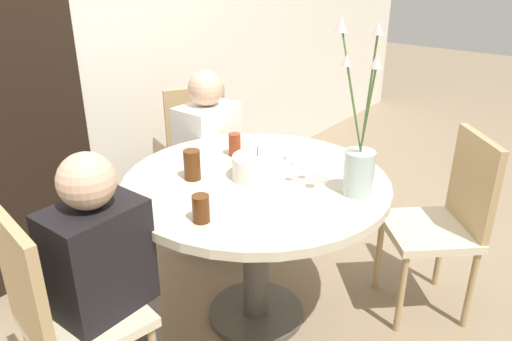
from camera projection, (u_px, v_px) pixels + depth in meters
name	position (u px, v px, depth m)	size (l,w,h in m)	color
ground_plane	(256.00, 314.00, 2.54)	(16.00, 16.00, 0.00)	#89755B
wall_back	(80.00, 31.00, 2.69)	(8.00, 0.05, 2.60)	silver
doorway_panel	(0.00, 103.00, 2.41)	(0.90, 0.01, 2.05)	black
dining_table	(256.00, 206.00, 2.29)	(1.19, 1.19, 0.77)	beige
chair_right_flank	(201.00, 154.00, 3.11)	(0.55, 0.55, 0.93)	beige
chair_far_back	(62.00, 311.00, 1.77)	(0.47, 0.47, 0.93)	beige
chair_left_flank	(447.00, 215.00, 2.40)	(0.57, 0.57, 0.93)	beige
birthday_cake	(258.00, 167.00, 2.22)	(0.23, 0.23, 0.15)	white
flower_vase	(359.00, 157.00, 2.03)	(0.23, 0.28, 0.71)	#B2C6C1
side_plate	(277.00, 159.00, 2.43)	(0.19, 0.19, 0.01)	silver
drink_glass_0	(192.00, 165.00, 2.20)	(0.07, 0.07, 0.14)	#51280F
drink_glass_1	(235.00, 145.00, 2.46)	(0.06, 0.06, 0.11)	maroon
drink_glass_2	(201.00, 209.00, 1.86)	(0.07, 0.07, 0.11)	#51280F
person_boy	(209.00, 167.00, 2.98)	(0.34, 0.24, 1.09)	#383333
person_woman	(104.00, 296.00, 1.87)	(0.34, 0.24, 1.09)	#383333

